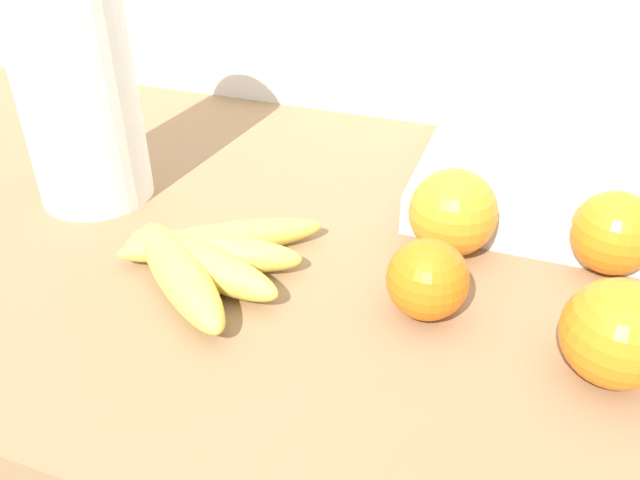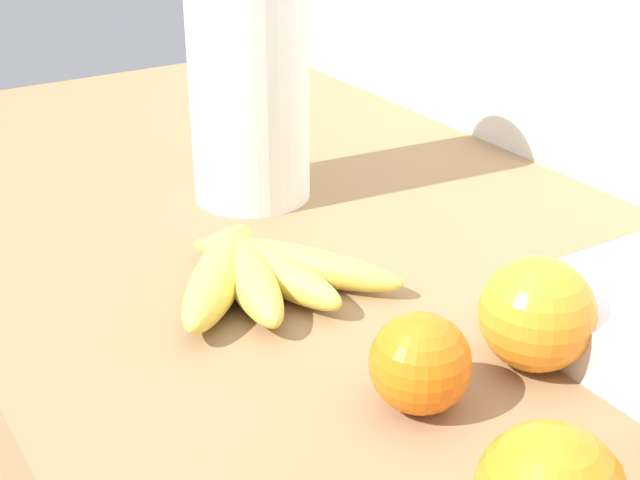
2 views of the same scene
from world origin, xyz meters
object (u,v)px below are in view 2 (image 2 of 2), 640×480
Objects in this scene: orange_center at (537,314)px; paper_towel_roll at (248,56)px; banana_bunch at (254,271)px; orange_far_right at (420,363)px.

orange_center is 0.26× the size of paper_towel_roll.
banana_bunch is 0.24m from paper_towel_roll.
orange_far_right is 0.21× the size of paper_towel_roll.
orange_far_right is at bearing 4.76° from banana_bunch.
paper_towel_roll is at bearing -176.60° from orange_center.
paper_towel_roll reaches higher than orange_far_right.
orange_center is 0.40m from paper_towel_roll.
orange_center is (0.00, 0.10, 0.01)m from orange_far_right.
paper_towel_roll reaches higher than orange_center.
banana_bunch is 0.24m from orange_center.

